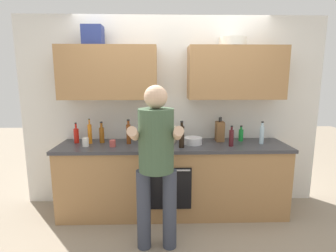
# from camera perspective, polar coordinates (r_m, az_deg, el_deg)

# --- Properties ---
(ground_plane) EXTENTS (12.00, 12.00, 0.00)m
(ground_plane) POSITION_cam_1_polar(r_m,az_deg,el_deg) (3.59, 1.03, -18.08)
(ground_plane) COLOR gray
(back_wall_unit) EXTENTS (4.00, 0.39, 2.50)m
(back_wall_unit) POSITION_cam_1_polar(r_m,az_deg,el_deg) (3.43, 0.87, 6.93)
(back_wall_unit) COLOR silver
(back_wall_unit) RESTS_ON ground
(counter) EXTENTS (2.84, 0.67, 0.90)m
(counter) POSITION_cam_1_polar(r_m,az_deg,el_deg) (3.39, 1.05, -11.37)
(counter) COLOR #A37547
(counter) RESTS_ON ground
(person_standing) EXTENTS (0.49, 0.45, 1.65)m
(person_standing) POSITION_cam_1_polar(r_m,az_deg,el_deg) (2.53, -2.59, -6.56)
(person_standing) COLOR #383D4C
(person_standing) RESTS_ON ground
(bottle_syrup) EXTENTS (0.06, 0.06, 0.27)m
(bottle_syrup) POSITION_cam_1_polar(r_m,az_deg,el_deg) (3.42, -14.25, -1.76)
(bottle_syrup) COLOR #8C4C14
(bottle_syrup) RESTS_ON counter
(bottle_vinegar) EXTENTS (0.06, 0.06, 0.31)m
(bottle_vinegar) POSITION_cam_1_polar(r_m,az_deg,el_deg) (3.29, -8.59, -1.58)
(bottle_vinegar) COLOR brown
(bottle_vinegar) RESTS_ON counter
(bottle_soda) EXTENTS (0.06, 0.06, 0.20)m
(bottle_soda) POSITION_cam_1_polar(r_m,az_deg,el_deg) (3.54, 15.62, -1.86)
(bottle_soda) COLOR #198C33
(bottle_soda) RESTS_ON counter
(bottle_soy) EXTENTS (0.06, 0.06, 0.32)m
(bottle_soy) POSITION_cam_1_polar(r_m,az_deg,el_deg) (3.08, 2.99, -2.22)
(bottle_soy) COLOR black
(bottle_soy) RESTS_ON counter
(bottle_water) EXTENTS (0.05, 0.05, 0.28)m
(bottle_water) POSITION_cam_1_polar(r_m,az_deg,el_deg) (3.46, 19.80, -1.73)
(bottle_water) COLOR silver
(bottle_water) RESTS_ON counter
(bottle_hotsauce) EXTENTS (0.06, 0.06, 0.26)m
(bottle_hotsauce) POSITION_cam_1_polar(r_m,az_deg,el_deg) (3.50, -19.36, -1.92)
(bottle_hotsauce) COLOR red
(bottle_hotsauce) RESTS_ON counter
(bottle_juice) EXTENTS (0.05, 0.05, 0.31)m
(bottle_juice) POSITION_cam_1_polar(r_m,az_deg,el_deg) (3.41, -16.68, -1.59)
(bottle_juice) COLOR orange
(bottle_juice) RESTS_ON counter
(bottle_wine) EXTENTS (0.06, 0.06, 0.25)m
(bottle_wine) POSITION_cam_1_polar(r_m,az_deg,el_deg) (3.24, 13.64, -2.48)
(bottle_wine) COLOR #471419
(bottle_wine) RESTS_ON counter
(cup_coffee) EXTENTS (0.08, 0.08, 0.10)m
(cup_coffee) POSITION_cam_1_polar(r_m,az_deg,el_deg) (3.30, -17.54, -3.38)
(cup_coffee) COLOR white
(cup_coffee) RESTS_ON counter
(cup_ceramic) EXTENTS (0.07, 0.07, 0.08)m
(cup_ceramic) POSITION_cam_1_polar(r_m,az_deg,el_deg) (3.20, -11.99, -3.72)
(cup_ceramic) COLOR #BF4C47
(cup_ceramic) RESTS_ON counter
(mixing_bowl) EXTENTS (0.23, 0.23, 0.09)m
(mixing_bowl) POSITION_cam_1_polar(r_m,az_deg,el_deg) (3.27, 5.48, -3.24)
(mixing_bowl) COLOR silver
(mixing_bowl) RESTS_ON counter
(knife_block) EXTENTS (0.10, 0.14, 0.32)m
(knife_block) POSITION_cam_1_polar(r_m,az_deg,el_deg) (3.46, 11.22, -1.16)
(knife_block) COLOR brown
(knife_block) RESTS_ON counter
(potted_herb) EXTENTS (0.18, 0.18, 0.26)m
(potted_herb) POSITION_cam_1_polar(r_m,az_deg,el_deg) (3.11, -4.08, -1.97)
(potted_herb) COLOR #9E6647
(potted_herb) RESTS_ON counter
(grocery_bag_rice) EXTENTS (0.23, 0.24, 0.21)m
(grocery_bag_rice) POSITION_cam_1_polar(r_m,az_deg,el_deg) (3.30, -0.19, -1.95)
(grocery_bag_rice) COLOR beige
(grocery_bag_rice) RESTS_ON counter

